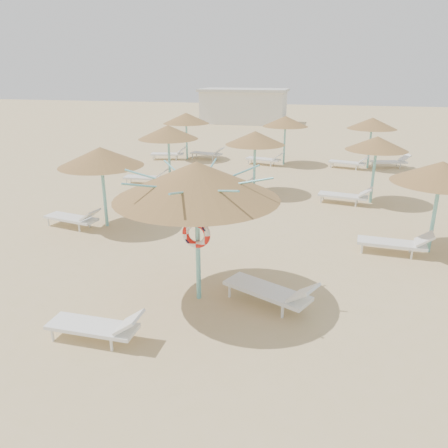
# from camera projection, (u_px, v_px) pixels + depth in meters

# --- Properties ---
(ground) EXTENTS (120.00, 120.00, 0.00)m
(ground) POSITION_uv_depth(u_px,v_px,m) (205.00, 305.00, 9.97)
(ground) COLOR tan
(ground) RESTS_ON ground
(main_palapa) EXTENTS (3.62, 3.62, 3.25)m
(main_palapa) POSITION_uv_depth(u_px,v_px,m) (196.00, 181.00, 9.32)
(main_palapa) COLOR #71C4C4
(main_palapa) RESTS_ON ground
(lounger_main_a) EXTENTS (1.94, 0.61, 0.70)m
(lounger_main_a) POSITION_uv_depth(u_px,v_px,m) (98.00, 326.00, 8.54)
(lounger_main_a) COLOR white
(lounger_main_a) RESTS_ON ground
(lounger_main_b) EXTENTS (2.26, 1.53, 0.80)m
(lounger_main_b) POSITION_uv_depth(u_px,v_px,m) (272.00, 291.00, 9.78)
(lounger_main_b) COLOR white
(lounger_main_b) RESTS_ON ground
(palapa_field) EXTENTS (19.16, 14.57, 2.70)m
(palapa_field) POSITION_uv_depth(u_px,v_px,m) (304.00, 140.00, 17.96)
(palapa_field) COLOR #71C4C4
(palapa_field) RESTS_ON ground
(service_hut) EXTENTS (8.40, 4.40, 3.25)m
(service_hut) POSITION_uv_depth(u_px,v_px,m) (244.00, 106.00, 42.79)
(service_hut) COLOR silver
(service_hut) RESTS_ON ground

